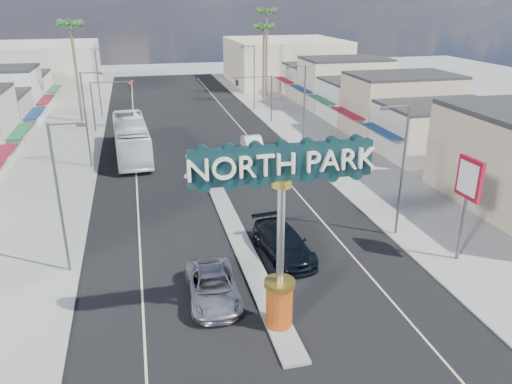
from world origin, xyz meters
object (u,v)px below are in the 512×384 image
gateway_sign (281,217)px  bank_pylon_sign (469,184)px  car_parked_right (253,145)px  palm_left_far (71,30)px  streetlight_r_far (253,74)px  palm_right_far (267,17)px  city_bus (131,138)px  streetlight_l_mid (87,115)px  streetlight_r_near (401,165)px  streetlight_r_mid (303,105)px  traffic_signal_right (258,90)px  palm_right_mid (264,31)px  streetlight_l_far (99,80)px  streetlight_l_near (61,192)px  traffic_signal_left (108,96)px  suv_left (213,287)px  suv_right (283,243)px

gateway_sign → bank_pylon_sign: gateway_sign is taller
car_parked_right → palm_left_far: bearing=136.8°
streetlight_r_far → palm_right_far: (4.57, 10.00, 7.32)m
streetlight_r_far → city_bus: size_ratio=0.67×
streetlight_l_mid → streetlight_r_near: bearing=-43.8°
streetlight_r_mid → palm_right_far: size_ratio=0.64×
traffic_signal_right → streetlight_r_mid: size_ratio=0.67×
gateway_sign → palm_right_mid: (13.00, 54.02, 4.67)m
streetlight_l_far → streetlight_l_near: bearing=-90.0°
traffic_signal_left → palm_right_mid: size_ratio=0.50×
palm_right_far → bank_pylon_sign: palm_right_far is taller
palm_left_far → palm_right_far: size_ratio=0.93×
suv_left → streetlight_r_near: bearing=21.7°
streetlight_l_near → city_bus: size_ratio=0.67×
suv_left → city_bus: 28.09m
car_parked_right → city_bus: 12.43m
traffic_signal_right → car_parked_right: 13.82m
streetlight_l_far → palm_right_mid: 24.41m
palm_right_far → streetlight_r_mid: bearing=-98.1°
palm_left_far → car_parked_right: (18.50, -18.88, -10.65)m
suv_right → car_parked_right: bearing=75.1°
palm_right_mid → bank_pylon_sign: palm_right_mid is taller
streetlight_r_far → palm_right_mid: bearing=57.3°
suv_right → streetlight_l_mid: bearing=114.5°
palm_left_far → streetlight_l_far: bearing=37.9°
streetlight_r_near → streetlight_l_far: bearing=116.4°
suv_left → streetlight_l_mid: bearing=108.6°
streetlight_r_far → gateway_sign: bearing=-101.8°
streetlight_l_far → palm_right_mid: size_ratio=0.74×
traffic_signal_left → city_bus: bearing=-77.6°
palm_right_mid → suv_right: 49.25m
traffic_signal_left → car_parked_right: (14.68, -12.88, -3.42)m
traffic_signal_left → palm_right_mid: 26.01m
palm_right_far → suv_right: size_ratio=2.29×
palm_left_far → palm_right_mid: 26.70m
streetlight_l_far → streetlight_r_far: bearing=0.0°
streetlight_l_near → palm_right_mid: (23.43, 46.00, 5.54)m
traffic_signal_left → streetlight_r_mid: (19.62, -13.99, 0.79)m
streetlight_r_far → traffic_signal_left: bearing=-157.8°
streetlight_r_near → bank_pylon_sign: (2.10, -4.13, -0.04)m
suv_left → bank_pylon_sign: bearing=4.2°
streetlight_r_far → traffic_signal_right: bearing=-98.9°
traffic_signal_right → streetlight_r_near: 34.03m
streetlight_l_near → palm_left_far: (-2.57, 40.00, 6.43)m
streetlight_r_far → suv_left: 48.87m
streetlight_r_mid → streetlight_r_far: 22.00m
palm_right_mid → bank_pylon_sign: size_ratio=1.87×
streetlight_r_mid → city_bus: (-17.18, 2.93, -3.20)m
streetlight_l_near → suv_left: streetlight_l_near is taller
streetlight_l_near → streetlight_l_mid: size_ratio=1.00×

